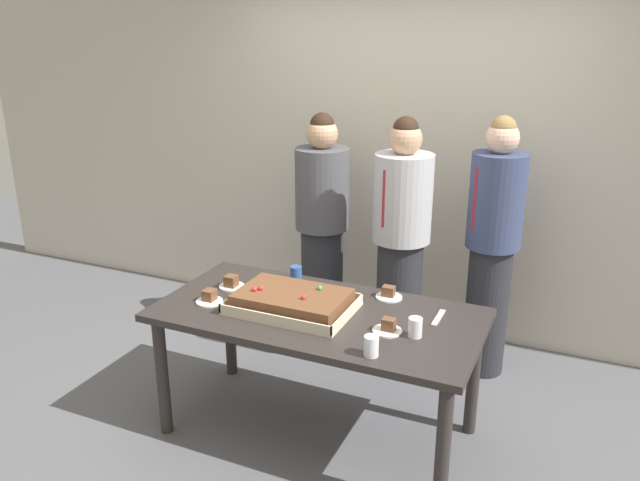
{
  "coord_description": "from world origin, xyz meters",
  "views": [
    {
      "loc": [
        1.28,
        -2.84,
        2.23
      ],
      "look_at": [
        -0.05,
        0.15,
        1.11
      ],
      "focal_mm": 35.73,
      "sensor_mm": 36.0,
      "label": 1
    }
  ],
  "objects_px": {
    "plated_slice_far_right": "(388,328)",
    "drink_cup_middle": "(296,274)",
    "drink_cup_nearest": "(415,327)",
    "drink_cup_far_end": "(371,346)",
    "party_table": "(318,327)",
    "person_serving_front": "(401,246)",
    "plated_slice_near_left": "(389,294)",
    "plated_slice_far_left": "(209,298)",
    "person_striped_tie_right": "(492,246)",
    "sheet_cake": "(292,301)",
    "plated_slice_near_right": "(231,283)",
    "cake_server_utensil": "(438,318)",
    "person_green_shirt_behind": "(322,228)"
  },
  "relations": [
    {
      "from": "plated_slice_near_right",
      "to": "drink_cup_nearest",
      "type": "xyz_separation_m",
      "value": [
        1.15,
        -0.16,
        0.02
      ]
    },
    {
      "from": "party_table",
      "to": "person_striped_tie_right",
      "type": "distance_m",
      "value": 1.33
    },
    {
      "from": "party_table",
      "to": "drink_cup_middle",
      "type": "distance_m",
      "value": 0.45
    },
    {
      "from": "cake_server_utensil",
      "to": "plated_slice_far_left",
      "type": "bearing_deg",
      "value": -165.36
    },
    {
      "from": "plated_slice_far_left",
      "to": "drink_cup_middle",
      "type": "bearing_deg",
      "value": 55.44
    },
    {
      "from": "plated_slice_near_left",
      "to": "person_serving_front",
      "type": "relative_size",
      "value": 0.09
    },
    {
      "from": "plated_slice_far_left",
      "to": "drink_cup_far_end",
      "type": "bearing_deg",
      "value": -11.08
    },
    {
      "from": "party_table",
      "to": "plated_slice_near_right",
      "type": "height_order",
      "value": "plated_slice_near_right"
    },
    {
      "from": "person_striped_tie_right",
      "to": "drink_cup_nearest",
      "type": "bearing_deg",
      "value": 29.2
    },
    {
      "from": "drink_cup_nearest",
      "to": "drink_cup_middle",
      "type": "relative_size",
      "value": 1.0
    },
    {
      "from": "plated_slice_near_left",
      "to": "drink_cup_middle",
      "type": "xyz_separation_m",
      "value": [
        -0.58,
        -0.01,
        0.03
      ]
    },
    {
      "from": "sheet_cake",
      "to": "person_striped_tie_right",
      "type": "bearing_deg",
      "value": 52.4
    },
    {
      "from": "sheet_cake",
      "to": "plated_slice_far_right",
      "type": "height_order",
      "value": "sheet_cake"
    },
    {
      "from": "plated_slice_near_left",
      "to": "person_serving_front",
      "type": "bearing_deg",
      "value": 100.75
    },
    {
      "from": "plated_slice_far_left",
      "to": "person_serving_front",
      "type": "xyz_separation_m",
      "value": [
        0.79,
        1.02,
        0.09
      ]
    },
    {
      "from": "sheet_cake",
      "to": "plated_slice_near_left",
      "type": "xyz_separation_m",
      "value": [
        0.43,
        0.36,
        -0.03
      ]
    },
    {
      "from": "plated_slice_near_left",
      "to": "cake_server_utensil",
      "type": "height_order",
      "value": "plated_slice_near_left"
    },
    {
      "from": "plated_slice_near_left",
      "to": "plated_slice_far_left",
      "type": "xyz_separation_m",
      "value": [
        -0.89,
        -0.46,
        0.0
      ]
    },
    {
      "from": "person_striped_tie_right",
      "to": "party_table",
      "type": "bearing_deg",
      "value": 3.88
    },
    {
      "from": "sheet_cake",
      "to": "plated_slice_near_right",
      "type": "bearing_deg",
      "value": 164.95
    },
    {
      "from": "sheet_cake",
      "to": "plated_slice_near_left",
      "type": "bearing_deg",
      "value": 40.3
    },
    {
      "from": "party_table",
      "to": "sheet_cake",
      "type": "relative_size",
      "value": 2.68
    },
    {
      "from": "plated_slice_near_left",
      "to": "drink_cup_middle",
      "type": "distance_m",
      "value": 0.58
    },
    {
      "from": "drink_cup_nearest",
      "to": "drink_cup_far_end",
      "type": "bearing_deg",
      "value": -116.35
    },
    {
      "from": "person_green_shirt_behind",
      "to": "person_serving_front",
      "type": "bearing_deg",
      "value": 57.73
    },
    {
      "from": "plated_slice_near_right",
      "to": "plated_slice_far_right",
      "type": "distance_m",
      "value": 1.03
    },
    {
      "from": "plated_slice_near_right",
      "to": "plated_slice_far_right",
      "type": "xyz_separation_m",
      "value": [
        1.02,
        -0.16,
        -0.0
      ]
    },
    {
      "from": "plated_slice_far_left",
      "to": "drink_cup_middle",
      "type": "xyz_separation_m",
      "value": [
        0.31,
        0.45,
        0.03
      ]
    },
    {
      "from": "person_striped_tie_right",
      "to": "drink_cup_middle",
      "type": "bearing_deg",
      "value": -15.31
    },
    {
      "from": "drink_cup_nearest",
      "to": "person_striped_tie_right",
      "type": "distance_m",
      "value": 1.17
    },
    {
      "from": "plated_slice_far_right",
      "to": "drink_cup_middle",
      "type": "bearing_deg",
      "value": 150.92
    },
    {
      "from": "plated_slice_near_left",
      "to": "cake_server_utensil",
      "type": "xyz_separation_m",
      "value": [
        0.32,
        -0.15,
        -0.02
      ]
    },
    {
      "from": "party_table",
      "to": "plated_slice_far_left",
      "type": "height_order",
      "value": "plated_slice_far_left"
    },
    {
      "from": "plated_slice_near_right",
      "to": "plated_slice_far_left",
      "type": "bearing_deg",
      "value": -90.93
    },
    {
      "from": "party_table",
      "to": "sheet_cake",
      "type": "bearing_deg",
      "value": -166.89
    },
    {
      "from": "plated_slice_far_right",
      "to": "person_striped_tie_right",
      "type": "bearing_deg",
      "value": 75.13
    },
    {
      "from": "party_table",
      "to": "drink_cup_middle",
      "type": "bearing_deg",
      "value": 131.88
    },
    {
      "from": "person_green_shirt_behind",
      "to": "person_striped_tie_right",
      "type": "xyz_separation_m",
      "value": [
        1.18,
        0.02,
        0.03
      ]
    },
    {
      "from": "plated_slice_near_left",
      "to": "plated_slice_far_left",
      "type": "bearing_deg",
      "value": -152.55
    },
    {
      "from": "sheet_cake",
      "to": "person_serving_front",
      "type": "bearing_deg",
      "value": 70.65
    },
    {
      "from": "plated_slice_near_left",
      "to": "drink_cup_middle",
      "type": "relative_size",
      "value": 1.5
    },
    {
      "from": "drink_cup_middle",
      "to": "drink_cup_far_end",
      "type": "height_order",
      "value": "same"
    },
    {
      "from": "party_table",
      "to": "person_serving_front",
      "type": "bearing_deg",
      "value": 78.17
    },
    {
      "from": "drink_cup_nearest",
      "to": "plated_slice_far_right",
      "type": "bearing_deg",
      "value": -177.16
    },
    {
      "from": "person_striped_tie_right",
      "to": "person_green_shirt_behind",
      "type": "bearing_deg",
      "value": -51.5
    },
    {
      "from": "drink_cup_nearest",
      "to": "plated_slice_near_right",
      "type": "bearing_deg",
      "value": 172.25
    },
    {
      "from": "person_green_shirt_behind",
      "to": "person_striped_tie_right",
      "type": "height_order",
      "value": "person_striped_tie_right"
    },
    {
      "from": "plated_slice_far_right",
      "to": "drink_cup_far_end",
      "type": "distance_m",
      "value": 0.26
    },
    {
      "from": "party_table",
      "to": "person_serving_front",
      "type": "xyz_separation_m",
      "value": [
        0.19,
        0.88,
        0.21
      ]
    },
    {
      "from": "plated_slice_near_left",
      "to": "drink_cup_middle",
      "type": "height_order",
      "value": "drink_cup_middle"
    }
  ]
}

